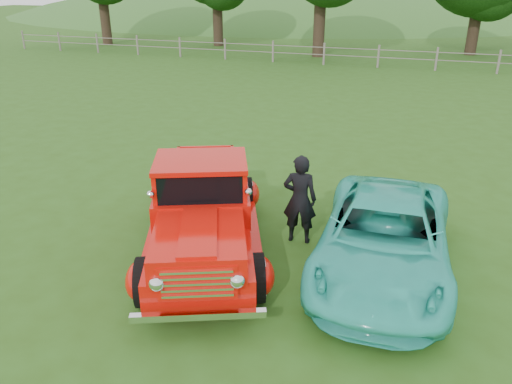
% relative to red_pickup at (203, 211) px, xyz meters
% --- Properties ---
extents(ground, '(140.00, 140.00, 0.00)m').
position_rel_red_pickup_xyz_m(ground, '(0.63, -0.68, -0.80)').
color(ground, '#2C5215').
rests_on(ground, ground).
extents(distant_hills, '(116.00, 60.00, 18.00)m').
position_rel_red_pickup_xyz_m(distant_hills, '(-3.45, 58.79, -5.34)').
color(distant_hills, '#306525').
rests_on(distant_hills, ground).
extents(fence_line, '(48.00, 0.12, 1.20)m').
position_rel_red_pickup_xyz_m(fence_line, '(0.63, 21.32, -0.19)').
color(fence_line, slate).
rests_on(fence_line, ground).
extents(red_pickup, '(3.58, 5.27, 1.78)m').
position_rel_red_pickup_xyz_m(red_pickup, '(0.00, 0.00, 0.00)').
color(red_pickup, black).
rests_on(red_pickup, ground).
extents(teal_sedan, '(2.22, 4.57, 1.25)m').
position_rel_red_pickup_xyz_m(teal_sedan, '(3.07, 0.37, -0.17)').
color(teal_sedan, '#32C9B4').
rests_on(teal_sedan, ground).
extents(man, '(0.66, 0.47, 1.69)m').
position_rel_red_pickup_xyz_m(man, '(1.49, 0.95, 0.05)').
color(man, black).
rests_on(man, ground).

